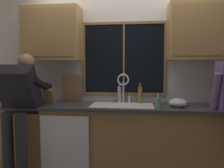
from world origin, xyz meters
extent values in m
cube|color=silver|center=(0.00, 0.06, 1.27)|extent=(5.52, 0.12, 2.55)
cube|color=black|center=(-0.01, -0.01, 1.52)|extent=(1.10, 0.02, 0.95)
cube|color=olive|center=(-0.01, -0.02, 2.02)|extent=(1.17, 0.02, 0.04)
cube|color=olive|center=(-0.01, -0.02, 1.03)|extent=(1.17, 0.02, 0.04)
cube|color=olive|center=(-0.57, -0.02, 1.52)|extent=(0.03, 0.02, 0.95)
cube|color=olive|center=(0.56, -0.02, 1.52)|extent=(0.03, 0.02, 0.95)
cube|color=olive|center=(-0.01, -0.02, 1.52)|extent=(0.02, 0.02, 0.95)
cube|color=#A07744|center=(0.00, -0.29, 0.44)|extent=(3.12, 0.58, 0.88)
cube|color=#38383D|center=(0.00, -0.31, 0.90)|extent=(3.18, 0.62, 0.04)
cube|color=white|center=(-0.68, -0.61, 0.46)|extent=(0.60, 0.02, 0.74)
cube|color=#B2844C|center=(-0.98, -0.17, 1.86)|extent=(0.78, 0.33, 0.72)
cube|color=#9D7443|center=(-0.98, -0.34, 1.86)|extent=(0.70, 0.01, 0.62)
sphere|color=#B2B2B7|center=(-0.74, -0.34, 1.63)|extent=(0.02, 0.02, 0.02)
cube|color=#B2844C|center=(0.97, -0.17, 1.86)|extent=(0.78, 0.33, 0.72)
cube|color=#9D7443|center=(0.97, -0.34, 1.86)|extent=(0.70, 0.01, 0.62)
sphere|color=#B2B2B7|center=(1.20, -0.34, 1.63)|extent=(0.02, 0.02, 0.02)
cube|color=silver|center=(-0.01, -0.30, 0.91)|extent=(0.80, 0.46, 0.02)
cube|color=beige|center=(-0.21, -0.30, 0.81)|extent=(0.36, 0.42, 0.20)
cube|color=beige|center=(0.19, -0.30, 0.81)|extent=(0.36, 0.42, 0.20)
cube|color=silver|center=(-0.01, -0.30, 0.81)|extent=(0.04, 0.42, 0.20)
cylinder|color=silver|center=(-0.01, -0.08, 1.07)|extent=(0.03, 0.03, 0.30)
torus|color=silver|center=(-0.01, -0.14, 1.24)|extent=(0.16, 0.02, 0.16)
cylinder|color=silver|center=(0.07, -0.08, 0.97)|extent=(0.03, 0.03, 0.09)
cylinder|color=#262628|center=(-1.32, -0.76, 0.44)|extent=(0.13, 0.13, 0.88)
cylinder|color=#262628|center=(-1.15, -0.76, 0.44)|extent=(0.13, 0.13, 0.88)
cube|color=black|center=(-1.24, -0.62, 1.13)|extent=(0.44, 0.47, 0.61)
sphere|color=#A57A5B|center=(-1.24, -0.43, 1.48)|extent=(0.21, 0.21, 0.21)
cylinder|color=black|center=(-1.46, -0.44, 1.18)|extent=(0.09, 0.52, 0.26)
cylinder|color=black|center=(-1.02, -0.44, 1.18)|extent=(0.09, 0.52, 0.26)
cylinder|color=slate|center=(1.07, -0.52, 1.12)|extent=(0.08, 0.20, 0.47)
cube|color=olive|center=(-0.98, -0.30, 1.02)|extent=(0.12, 0.18, 0.25)
cylinder|color=black|center=(-1.01, -0.35, 1.18)|extent=(0.02, 0.05, 0.09)
cylinder|color=black|center=(-0.98, -0.35, 1.17)|extent=(0.02, 0.04, 0.08)
cylinder|color=black|center=(-0.94, -0.35, 1.16)|extent=(0.02, 0.04, 0.06)
cube|color=#997047|center=(-0.74, -0.09, 1.11)|extent=(0.27, 0.10, 0.38)
ellipsoid|color=silver|center=(0.69, -0.35, 0.97)|extent=(0.22, 0.22, 0.11)
cylinder|color=#59A566|center=(0.43, -0.50, 0.98)|extent=(0.06, 0.06, 0.13)
cylinder|color=silver|center=(0.43, -0.50, 1.07)|extent=(0.02, 0.02, 0.04)
cylinder|color=silver|center=(0.43, -0.52, 1.09)|extent=(0.01, 0.04, 0.01)
cylinder|color=#B7B7BC|center=(-0.06, -0.10, 1.03)|extent=(0.05, 0.05, 0.22)
cylinder|color=#929296|center=(-0.06, -0.10, 1.16)|extent=(0.02, 0.02, 0.05)
cylinder|color=black|center=(-0.06, -0.10, 1.20)|extent=(0.03, 0.03, 0.01)
cylinder|color=olive|center=(0.22, -0.11, 1.03)|extent=(0.06, 0.06, 0.22)
cylinder|color=brown|center=(0.22, -0.11, 1.17)|extent=(0.03, 0.03, 0.05)
cylinder|color=black|center=(0.22, -0.11, 1.20)|extent=(0.03, 0.03, 0.01)
camera|label=1|loc=(0.20, -3.18, 1.42)|focal=36.18mm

